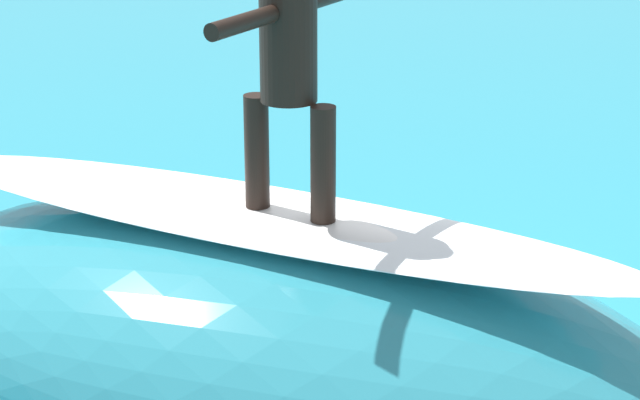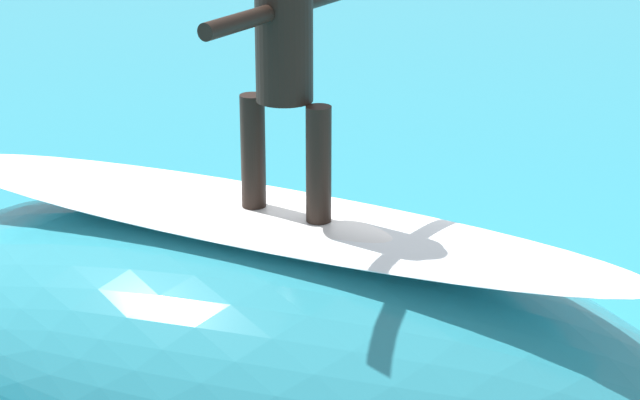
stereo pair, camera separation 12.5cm
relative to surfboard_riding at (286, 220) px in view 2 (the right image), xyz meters
name	(u,v)px [view 2 (the right image)]	position (x,y,z in m)	size (l,w,h in m)	color
ground_plane	(371,367)	(-0.35, -1.86, -2.00)	(120.00, 120.00, 0.00)	teal
wave_crest	(262,357)	(0.19, -0.06, -1.03)	(6.04, 2.97, 1.96)	teal
wave_foam_lip	(259,216)	(0.19, -0.06, -0.01)	(5.14, 1.04, 0.08)	white
surfboard_riding	(286,220)	(0.00, 0.00, 0.00)	(2.05, 0.55, 0.09)	silver
surfer_riding	(284,67)	(0.00, 0.00, 1.00)	(0.70, 1.46, 1.63)	black
surfboard_paddling	(342,271)	(0.15, -3.69, -1.96)	(2.28, 0.56, 0.08)	silver
surfer_paddling	(356,254)	(0.02, -3.71, -1.78)	(1.79, 0.55, 0.32)	black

